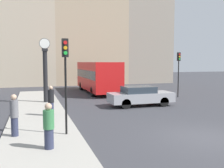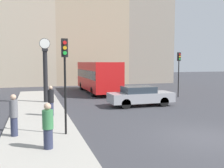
{
  "view_description": "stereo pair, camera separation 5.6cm",
  "coord_description": "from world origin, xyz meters",
  "px_view_note": "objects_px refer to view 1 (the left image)",
  "views": [
    {
      "loc": [
        -6.79,
        -8.51,
        3.15
      ],
      "look_at": [
        -1.24,
        9.0,
        1.53
      ],
      "focal_mm": 40.0,
      "sensor_mm": 36.0,
      "label": 1
    },
    {
      "loc": [
        -6.74,
        -8.53,
        3.15
      ],
      "look_at": [
        -1.24,
        9.0,
        1.53
      ],
      "focal_mm": 40.0,
      "sensor_mm": 36.0,
      "label": 2
    }
  ],
  "objects_px": {
    "traffic_light_far": "(179,65)",
    "pedestrian_grey_jacket": "(14,115)",
    "bus_distant": "(97,75)",
    "street_clock": "(45,71)",
    "pedestrian_green_hoodie": "(49,126)",
    "sedan_car": "(140,96)",
    "traffic_light_near": "(65,67)",
    "pedestrian_black_jacket": "(51,101)"
  },
  "relations": [
    {
      "from": "traffic_light_far",
      "to": "pedestrian_grey_jacket",
      "type": "height_order",
      "value": "traffic_light_far"
    },
    {
      "from": "bus_distant",
      "to": "traffic_light_far",
      "type": "xyz_separation_m",
      "value": [
        6.13,
        -5.39,
        1.08
      ]
    },
    {
      "from": "street_clock",
      "to": "bus_distant",
      "type": "bearing_deg",
      "value": 44.77
    },
    {
      "from": "pedestrian_green_hoodie",
      "to": "street_clock",
      "type": "bearing_deg",
      "value": 87.78
    },
    {
      "from": "traffic_light_far",
      "to": "pedestrian_green_hoodie",
      "type": "bearing_deg",
      "value": -138.26
    },
    {
      "from": "sedan_car",
      "to": "traffic_light_far",
      "type": "bearing_deg",
      "value": 31.89
    },
    {
      "from": "traffic_light_near",
      "to": "street_clock",
      "type": "bearing_deg",
      "value": 92.5
    },
    {
      "from": "traffic_light_far",
      "to": "street_clock",
      "type": "distance_m",
      "value": 11.56
    },
    {
      "from": "sedan_car",
      "to": "pedestrian_grey_jacket",
      "type": "xyz_separation_m",
      "value": [
        -8.08,
        -5.52,
        0.26
      ]
    },
    {
      "from": "traffic_light_near",
      "to": "pedestrian_green_hoodie",
      "type": "bearing_deg",
      "value": -116.68
    },
    {
      "from": "traffic_light_near",
      "to": "bus_distant",
      "type": "bearing_deg",
      "value": 70.81
    },
    {
      "from": "sedan_car",
      "to": "traffic_light_far",
      "type": "distance_m",
      "value": 6.41
    },
    {
      "from": "traffic_light_near",
      "to": "traffic_light_far",
      "type": "distance_m",
      "value": 14.38
    },
    {
      "from": "bus_distant",
      "to": "traffic_light_far",
      "type": "relative_size",
      "value": 2.26
    },
    {
      "from": "street_clock",
      "to": "pedestrian_green_hoodie",
      "type": "height_order",
      "value": "street_clock"
    },
    {
      "from": "pedestrian_black_jacket",
      "to": "pedestrian_grey_jacket",
      "type": "height_order",
      "value": "pedestrian_grey_jacket"
    },
    {
      "from": "street_clock",
      "to": "pedestrian_grey_jacket",
      "type": "xyz_separation_m",
      "value": [
        -1.67,
        -8.72,
        -1.47
      ]
    },
    {
      "from": "bus_distant",
      "to": "street_clock",
      "type": "xyz_separation_m",
      "value": [
        -5.43,
        -5.38,
        0.68
      ]
    },
    {
      "from": "sedan_car",
      "to": "bus_distant",
      "type": "bearing_deg",
      "value": 96.61
    },
    {
      "from": "bus_distant",
      "to": "pedestrian_grey_jacket",
      "type": "height_order",
      "value": "bus_distant"
    },
    {
      "from": "sedan_car",
      "to": "bus_distant",
      "type": "relative_size",
      "value": 0.51
    },
    {
      "from": "traffic_light_near",
      "to": "pedestrian_grey_jacket",
      "type": "bearing_deg",
      "value": 170.25
    },
    {
      "from": "bus_distant",
      "to": "street_clock",
      "type": "height_order",
      "value": "street_clock"
    },
    {
      "from": "sedan_car",
      "to": "traffic_light_far",
      "type": "height_order",
      "value": "traffic_light_far"
    },
    {
      "from": "traffic_light_near",
      "to": "pedestrian_grey_jacket",
      "type": "distance_m",
      "value": 2.88
    },
    {
      "from": "sedan_car",
      "to": "traffic_light_near",
      "type": "height_order",
      "value": "traffic_light_near"
    },
    {
      "from": "traffic_light_far",
      "to": "pedestrian_green_hoodie",
      "type": "height_order",
      "value": "traffic_light_far"
    },
    {
      "from": "bus_distant",
      "to": "pedestrian_black_jacket",
      "type": "xyz_separation_m",
      "value": [
        -5.39,
        -10.55,
        -0.81
      ]
    },
    {
      "from": "traffic_light_far",
      "to": "street_clock",
      "type": "bearing_deg",
      "value": 179.98
    },
    {
      "from": "sedan_car",
      "to": "street_clock",
      "type": "relative_size",
      "value": 0.96
    },
    {
      "from": "traffic_light_near",
      "to": "traffic_light_far",
      "type": "height_order",
      "value": "traffic_light_near"
    },
    {
      "from": "pedestrian_green_hoodie",
      "to": "pedestrian_grey_jacket",
      "type": "height_order",
      "value": "pedestrian_grey_jacket"
    },
    {
      "from": "traffic_light_near",
      "to": "pedestrian_black_jacket",
      "type": "distance_m",
      "value": 4.4
    },
    {
      "from": "traffic_light_far",
      "to": "pedestrian_grey_jacket",
      "type": "xyz_separation_m",
      "value": [
        -13.22,
        -8.71,
        -1.87
      ]
    },
    {
      "from": "traffic_light_near",
      "to": "traffic_light_far",
      "type": "bearing_deg",
      "value": 39.1
    },
    {
      "from": "pedestrian_black_jacket",
      "to": "pedestrian_grey_jacket",
      "type": "xyz_separation_m",
      "value": [
        -1.7,
        -3.55,
        0.02
      ]
    },
    {
      "from": "bus_distant",
      "to": "pedestrian_black_jacket",
      "type": "relative_size",
      "value": 5.31
    },
    {
      "from": "traffic_light_near",
      "to": "street_clock",
      "type": "distance_m",
      "value": 9.09
    },
    {
      "from": "traffic_light_near",
      "to": "street_clock",
      "type": "relative_size",
      "value": 0.83
    },
    {
      "from": "sedan_car",
      "to": "pedestrian_green_hoodie",
      "type": "distance_m",
      "value": 10.14
    },
    {
      "from": "pedestrian_green_hoodie",
      "to": "pedestrian_grey_jacket",
      "type": "bearing_deg",
      "value": 122.51
    },
    {
      "from": "street_clock",
      "to": "pedestrian_green_hoodie",
      "type": "xyz_separation_m",
      "value": [
        -0.41,
        -10.68,
        -1.54
      ]
    }
  ]
}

